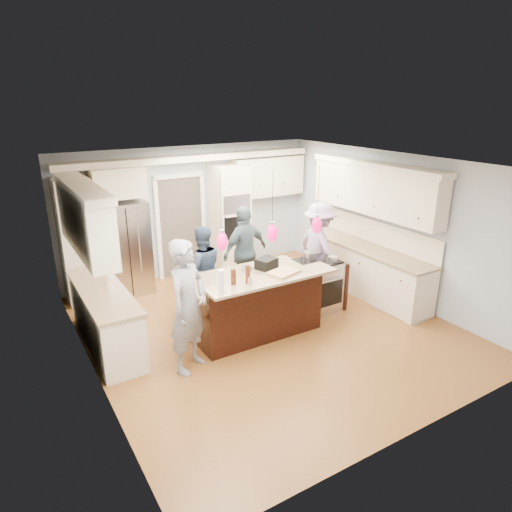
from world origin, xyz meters
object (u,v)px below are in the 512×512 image
Objects in this scene: refrigerator at (124,248)px; person_far_left at (202,269)px; person_bar_end at (188,307)px; kitchen_island at (252,302)px; island_range at (317,285)px.

refrigerator is 1.76m from person_far_left.
refrigerator is at bearing 56.15° from person_bar_end.
person_bar_end is (-1.31, -0.52, 0.46)m from kitchen_island.
person_far_left is (0.94, 1.60, -0.17)m from person_bar_end.
island_range is 0.48× the size of person_bar_end.
person_far_left is at bearing 150.53° from island_range.
refrigerator is 2.91m from kitchen_island.
person_bar_end reaches higher than island_range.
island_range is 0.59× the size of person_far_left.
person_bar_end reaches higher than kitchen_island.
refrigerator is at bearing 137.41° from island_range.
kitchen_island is 1.48m from person_bar_end.
person_far_left is (-1.78, 1.00, 0.32)m from island_range.
refrigerator reaches higher than kitchen_island.
island_range is at bearing 161.63° from person_far_left.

